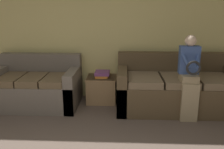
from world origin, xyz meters
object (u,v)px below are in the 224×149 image
Objects in this scene: couch_main at (176,89)px; child_left_seated at (189,74)px; book_stack at (102,74)px; side_shelf at (102,89)px; couch_side at (37,87)px.

child_left_seated reaches higher than couch_main.
book_stack is (-1.38, 0.65, -0.19)m from child_left_seated.
side_shelf is at bearing -162.95° from book_stack.
child_left_seated reaches higher than couch_side.
child_left_seated is 4.39× the size of book_stack.
couch_side is at bearing 170.29° from child_left_seated.
book_stack is at bearing 168.96° from couch_main.
child_left_seated is 2.39× the size of side_shelf.
side_shelf is (-1.30, 0.25, -0.09)m from couch_main.
couch_main is 0.56m from child_left_seated.
couch_side reaches higher than book_stack.
couch_main is 2.43m from couch_side.
child_left_seated is 1.61m from side_shelf.
couch_side is at bearing -169.14° from side_shelf.
couch_side is 5.04× the size of book_stack.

